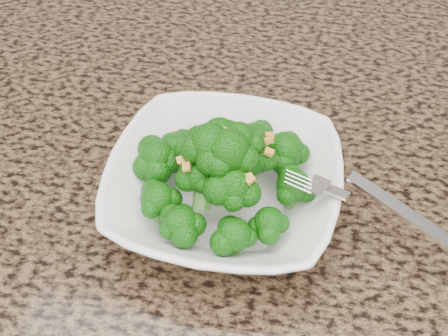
# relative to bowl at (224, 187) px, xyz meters

# --- Properties ---
(granite_counter) EXTENTS (1.64, 1.04, 0.03)m
(granite_counter) POSITION_rel_bowl_xyz_m (-0.10, -0.10, -0.04)
(granite_counter) COLOR brown
(granite_counter) RESTS_ON cabinet
(bowl) EXTENTS (0.21, 0.21, 0.05)m
(bowl) POSITION_rel_bowl_xyz_m (0.00, 0.00, 0.00)
(bowl) COLOR white
(bowl) RESTS_ON granite_counter
(broccoli_pile) EXTENTS (0.18, 0.18, 0.06)m
(broccoli_pile) POSITION_rel_bowl_xyz_m (0.00, 0.00, 0.06)
(broccoli_pile) COLOR #13610B
(broccoli_pile) RESTS_ON bowl
(garlic_topping) EXTENTS (0.11, 0.11, 0.01)m
(garlic_topping) POSITION_rel_bowl_xyz_m (0.00, 0.00, 0.09)
(garlic_topping) COLOR gold
(garlic_topping) RESTS_ON broccoli_pile
(fork) EXTENTS (0.16, 0.09, 0.01)m
(fork) POSITION_rel_bowl_xyz_m (0.10, -0.02, 0.03)
(fork) COLOR silver
(fork) RESTS_ON bowl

